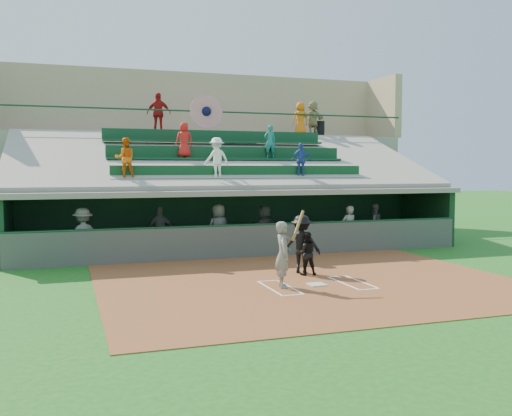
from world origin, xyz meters
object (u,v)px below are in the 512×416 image
object	(u,v)px
white_table	(62,252)
trash_bin	(319,129)
catcher	(306,253)
batter_at_plate	(283,254)
water_cooler	(59,237)
home_plate	(317,284)

from	to	relation	value
white_table	trash_bin	distance (m)	14.91
catcher	white_table	world-z (taller)	catcher
batter_at_plate	catcher	world-z (taller)	batter_at_plate
white_table	water_cooler	world-z (taller)	water_cooler
catcher	water_cooler	size ratio (longest dim) A/B	3.43
water_cooler	trash_bin	xyz separation A→B (m)	(12.39, 6.92, 4.16)
batter_at_plate	white_table	world-z (taller)	batter_at_plate
catcher	white_table	size ratio (longest dim) A/B	1.74
home_plate	catcher	world-z (taller)	catcher
home_plate	water_cooler	distance (m)	8.79
water_cooler	home_plate	bearing A→B (deg)	-43.66
white_table	batter_at_plate	bearing A→B (deg)	-24.09
trash_bin	catcher	bearing A→B (deg)	-116.40
batter_at_plate	water_cooler	bearing A→B (deg)	131.90
white_table	water_cooler	bearing A→B (deg)	153.54
white_table	home_plate	bearing A→B (deg)	-19.61
home_plate	batter_at_plate	distance (m)	1.25
white_table	trash_bin	bearing A→B (deg)	53.51
batter_at_plate	white_table	xyz separation A→B (m)	(-5.35, 5.96, -0.52)
white_table	water_cooler	xyz separation A→B (m)	(-0.06, 0.07, 0.49)
home_plate	batter_at_plate	bearing A→B (deg)	178.62
white_table	trash_bin	xyz separation A→B (m)	(12.33, 6.98, 4.65)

